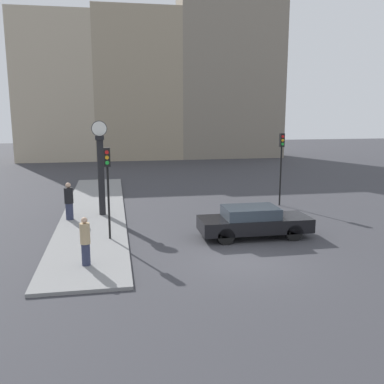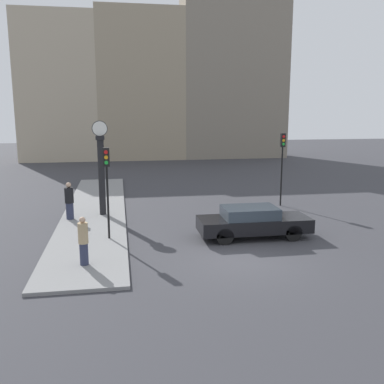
{
  "view_description": "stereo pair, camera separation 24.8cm",
  "coord_description": "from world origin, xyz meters",
  "px_view_note": "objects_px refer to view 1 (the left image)",
  "views": [
    {
      "loc": [
        -4.52,
        -14.27,
        5.38
      ],
      "look_at": [
        -0.84,
        5.8,
        1.45
      ],
      "focal_mm": 40.0,
      "sensor_mm": 36.0,
      "label": 1
    },
    {
      "loc": [
        -4.28,
        -14.31,
        5.38
      ],
      "look_at": [
        -0.84,
        5.8,
        1.45
      ],
      "focal_mm": 40.0,
      "sensor_mm": 36.0,
      "label": 2
    }
  ],
  "objects_px": {
    "pedestrian_black_jacket": "(69,201)",
    "traffic_light_far": "(281,154)",
    "pedestrian_tan_coat": "(85,241)",
    "traffic_light_near": "(108,174)",
    "street_clock": "(101,170)",
    "sedan_car": "(254,221)"
  },
  "relations": [
    {
      "from": "traffic_light_far",
      "to": "street_clock",
      "type": "bearing_deg",
      "value": -174.69
    },
    {
      "from": "traffic_light_far",
      "to": "pedestrian_tan_coat",
      "type": "height_order",
      "value": "traffic_light_far"
    },
    {
      "from": "traffic_light_near",
      "to": "traffic_light_far",
      "type": "relative_size",
      "value": 0.92
    },
    {
      "from": "traffic_light_near",
      "to": "pedestrian_black_jacket",
      "type": "relative_size",
      "value": 2.07
    },
    {
      "from": "pedestrian_tan_coat",
      "to": "pedestrian_black_jacket",
      "type": "xyz_separation_m",
      "value": [
        -1.16,
        6.57,
        0.05
      ]
    },
    {
      "from": "pedestrian_black_jacket",
      "to": "traffic_light_far",
      "type": "bearing_deg",
      "value": 8.12
    },
    {
      "from": "pedestrian_tan_coat",
      "to": "traffic_light_far",
      "type": "bearing_deg",
      "value": 38.53
    },
    {
      "from": "sedan_car",
      "to": "pedestrian_black_jacket",
      "type": "relative_size",
      "value": 2.6
    },
    {
      "from": "street_clock",
      "to": "pedestrian_tan_coat",
      "type": "bearing_deg",
      "value": -93.1
    },
    {
      "from": "traffic_light_near",
      "to": "street_clock",
      "type": "xyz_separation_m",
      "value": [
        -0.39,
        4.28,
        -0.4
      ]
    },
    {
      "from": "traffic_light_near",
      "to": "street_clock",
      "type": "height_order",
      "value": "street_clock"
    },
    {
      "from": "pedestrian_black_jacket",
      "to": "sedan_car",
      "type": "bearing_deg",
      "value": -27.08
    },
    {
      "from": "traffic_light_near",
      "to": "traffic_light_far",
      "type": "bearing_deg",
      "value": 28.65
    },
    {
      "from": "traffic_light_near",
      "to": "street_clock",
      "type": "relative_size",
      "value": 0.8
    },
    {
      "from": "traffic_light_far",
      "to": "pedestrian_black_jacket",
      "type": "height_order",
      "value": "traffic_light_far"
    },
    {
      "from": "sedan_car",
      "to": "traffic_light_far",
      "type": "xyz_separation_m",
      "value": [
        3.47,
        5.72,
        2.22
      ]
    },
    {
      "from": "sedan_car",
      "to": "pedestrian_tan_coat",
      "type": "relative_size",
      "value": 2.79
    },
    {
      "from": "street_clock",
      "to": "pedestrian_tan_coat",
      "type": "distance_m",
      "value": 7.43
    },
    {
      "from": "traffic_light_far",
      "to": "pedestrian_black_jacket",
      "type": "xyz_separation_m",
      "value": [
        -11.46,
        -1.64,
        -1.9
      ]
    },
    {
      "from": "sedan_car",
      "to": "traffic_light_near",
      "type": "distance_m",
      "value": 6.43
    },
    {
      "from": "pedestrian_tan_coat",
      "to": "pedestrian_black_jacket",
      "type": "distance_m",
      "value": 6.67
    },
    {
      "from": "sedan_car",
      "to": "pedestrian_tan_coat",
      "type": "height_order",
      "value": "pedestrian_tan_coat"
    }
  ]
}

